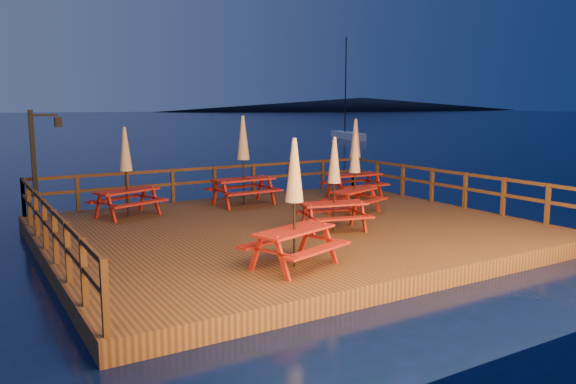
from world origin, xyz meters
name	(u,v)px	position (x,y,z in m)	size (l,w,h in m)	color
ground	(289,240)	(0.00, 0.00, 0.00)	(500.00, 500.00, 0.00)	black
deck	(289,232)	(0.00, 0.00, 0.20)	(12.00, 10.00, 0.40)	#432515
deck_piles	(289,251)	(0.00, 0.00, -0.30)	(11.44, 9.44, 1.40)	#332110
railing	(257,188)	(0.00, 1.78, 1.16)	(11.80, 9.75, 1.10)	#332110
lamp_post	(39,153)	(-5.39, 4.55, 2.20)	(0.85, 0.18, 3.00)	black
headland_right	(362,104)	(185.00, 230.00, 3.50)	(230.40, 86.40, 7.00)	black
sailboat	(348,136)	(27.51, 33.97, 0.35)	(3.11, 7.08, 10.43)	white
picnic_table_0	(243,159)	(0.32, 3.32, 1.85)	(2.03, 1.71, 2.79)	#9C0E10
picnic_table_1	(334,182)	(0.63, -1.12, 1.62)	(1.92, 1.70, 2.36)	#9C0E10
picnic_table_2	(294,201)	(-1.90, -3.34, 1.71)	(2.13, 1.94, 2.52)	#9C0E10
picnic_table_3	(355,172)	(2.47, 0.43, 1.61)	(1.99, 1.81, 2.33)	#9C0E10
picnic_table_4	(355,157)	(4.23, 2.69, 1.78)	(1.93, 1.62, 2.66)	#9C0E10
picnic_table_5	(126,170)	(-3.32, 3.36, 1.71)	(2.15, 1.95, 2.53)	#9C0E10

